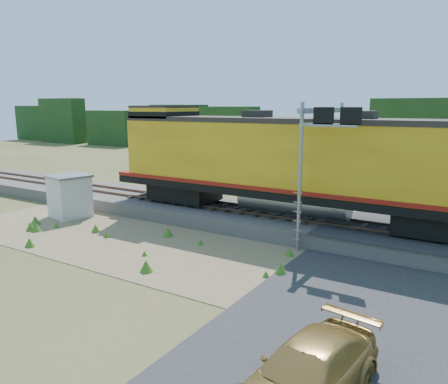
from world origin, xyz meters
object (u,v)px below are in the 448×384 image
Objects in this scene: signal_gantry at (325,138)px; car at (308,373)px; locomotive at (288,161)px; shed at (70,196)px.

signal_gantry is 1.45× the size of car.
locomotive reaches higher than shed.
locomotive reaches higher than car.
car is at bearing -64.18° from locomotive.
locomotive is 2.59m from signal_gantry.
shed is at bearing -166.48° from signal_gantry.
shed is 15.19m from signal_gantry.
signal_gantry is at bearing -17.08° from locomotive.
locomotive is at bearing 162.92° from signal_gantry.
signal_gantry is at bearing 117.11° from car.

